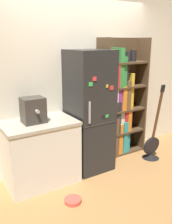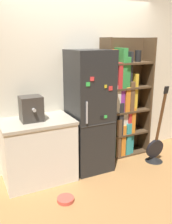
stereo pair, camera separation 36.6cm
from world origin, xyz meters
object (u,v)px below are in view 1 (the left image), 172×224
bookshelf (117,105)px  espresso_machine (33,110)px  pet_bowl (73,200)px  refrigerator (89,112)px  guitar (152,148)px

bookshelf → espresso_machine: size_ratio=5.88×
bookshelf → pet_bowl: bookshelf is taller
refrigerator → pet_bowl: (-0.66, -0.67, -0.86)m
refrigerator → pet_bowl: 1.28m
bookshelf → pet_bowl: 1.77m
guitar → pet_bowl: bearing=-168.3°
refrigerator → espresso_machine: (-0.86, 0.00, 0.15)m
bookshelf → guitar: 0.91m
bookshelf → guitar: bearing=-52.1°
guitar → refrigerator: bearing=162.9°
espresso_machine → pet_bowl: (0.20, -0.67, -1.01)m
refrigerator → bookshelf: 0.68m
pet_bowl → bookshelf: bearing=32.1°
pet_bowl → refrigerator: bearing=45.3°
bookshelf → espresso_machine: (-1.52, -0.16, 0.18)m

